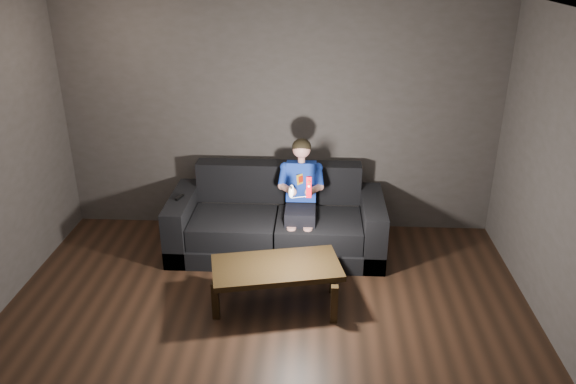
{
  "coord_description": "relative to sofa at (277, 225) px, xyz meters",
  "views": [
    {
      "loc": [
        0.43,
        -3.68,
        3.16
      ],
      "look_at": [
        0.15,
        1.55,
        0.85
      ],
      "focal_mm": 35.0,
      "sensor_mm": 36.0,
      "label": 1
    }
  ],
  "objects": [
    {
      "name": "wii_remote_black",
      "position": [
        -1.05,
        -0.09,
        0.36
      ],
      "size": [
        0.08,
        0.15,
        0.03
      ],
      "color": "black",
      "rests_on": "sofa"
    },
    {
      "name": "child",
      "position": [
        0.27,
        -0.06,
        0.47
      ],
      "size": [
        0.48,
        0.59,
        1.19
      ],
      "color": "black",
      "rests_on": "sofa"
    },
    {
      "name": "nunchuk_white",
      "position": [
        0.19,
        -0.52,
        0.64
      ],
      "size": [
        0.07,
        0.09,
        0.14
      ],
      "color": "white",
      "rests_on": "child"
    },
    {
      "name": "wii_remote_red",
      "position": [
        0.36,
        -0.52,
        0.7
      ],
      "size": [
        0.05,
        0.08,
        0.21
      ],
      "color": "red",
      "rests_on": "child"
    },
    {
      "name": "floor",
      "position": [
        -0.01,
        -1.88,
        -0.29
      ],
      "size": [
        5.0,
        5.0,
        0.0
      ],
      "primitive_type": "plane",
      "color": "black",
      "rests_on": "ground"
    },
    {
      "name": "ceiling",
      "position": [
        -0.01,
        -1.88,
        2.41
      ],
      "size": [
        5.0,
        5.0,
        0.02
      ],
      "primitive_type": "cube",
      "color": "white",
      "rests_on": "back_wall"
    },
    {
      "name": "coffee_table",
      "position": [
        0.07,
        -1.08,
        0.08
      ],
      "size": [
        1.29,
        0.83,
        0.43
      ],
      "color": "black",
      "rests_on": "floor"
    },
    {
      "name": "sofa",
      "position": [
        0.0,
        0.0,
        0.0
      ],
      "size": [
        2.34,
        1.01,
        0.9
      ],
      "color": "black",
      "rests_on": "floor"
    },
    {
      "name": "back_wall",
      "position": [
        -0.01,
        0.62,
        1.06
      ],
      "size": [
        5.0,
        0.04,
        2.7
      ],
      "primitive_type": "cube",
      "color": "#3C3733",
      "rests_on": "ground"
    }
  ]
}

